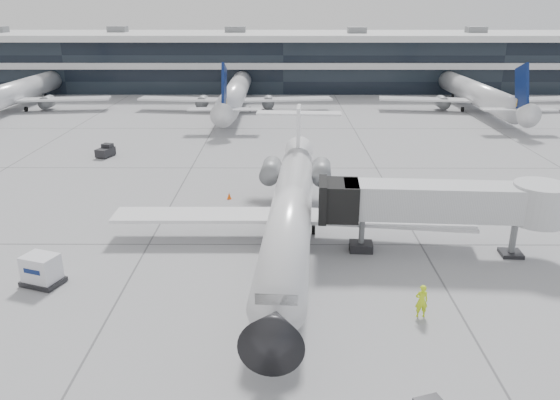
{
  "coord_description": "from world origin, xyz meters",
  "views": [
    {
      "loc": [
        -0.19,
        -36.59,
        16.58
      ],
      "look_at": [
        -0.35,
        2.46,
        2.6
      ],
      "focal_mm": 35.0,
      "sensor_mm": 36.0,
      "label": 1
    }
  ],
  "objects_px": {
    "regional_jet": "(291,207)",
    "cargo_uld": "(42,270)",
    "jet_bridge": "(451,202)",
    "ramp_worker": "(422,301)"
  },
  "relations": [
    {
      "from": "jet_bridge",
      "to": "ramp_worker",
      "type": "distance_m",
      "value": 9.61
    },
    {
      "from": "regional_jet",
      "to": "jet_bridge",
      "type": "relative_size",
      "value": 2.02
    },
    {
      "from": "regional_jet",
      "to": "ramp_worker",
      "type": "bearing_deg",
      "value": -52.22
    },
    {
      "from": "regional_jet",
      "to": "ramp_worker",
      "type": "relative_size",
      "value": 16.67
    },
    {
      "from": "ramp_worker",
      "to": "cargo_uld",
      "type": "distance_m",
      "value": 23.15
    },
    {
      "from": "jet_bridge",
      "to": "cargo_uld",
      "type": "bearing_deg",
      "value": -166.28
    },
    {
      "from": "regional_jet",
      "to": "cargo_uld",
      "type": "height_order",
      "value": "regional_jet"
    },
    {
      "from": "regional_jet",
      "to": "ramp_worker",
      "type": "height_order",
      "value": "regional_jet"
    },
    {
      "from": "cargo_uld",
      "to": "ramp_worker",
      "type": "bearing_deg",
      "value": 10.29
    },
    {
      "from": "jet_bridge",
      "to": "cargo_uld",
      "type": "distance_m",
      "value": 27.18
    }
  ]
}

